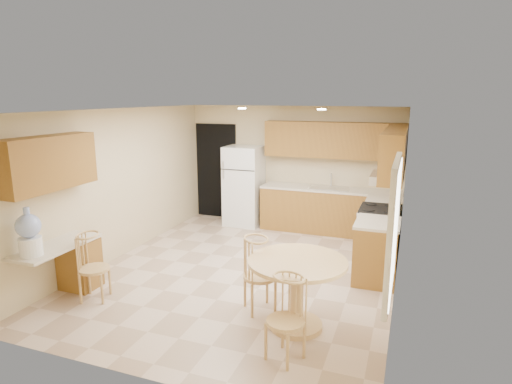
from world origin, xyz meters
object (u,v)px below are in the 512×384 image
(refrigerator, at_px, (244,186))
(chair_desk, at_px, (89,263))
(dining_table, at_px, (297,284))
(chair_table_b, at_px, (283,315))
(stove, at_px, (379,234))
(water_crock, at_px, (29,234))
(chair_table_a, at_px, (257,270))

(refrigerator, distance_m, chair_desk, 4.09)
(dining_table, distance_m, chair_table_b, 0.74)
(stove, relative_size, water_crock, 1.78)
(dining_table, xyz_separation_m, chair_table_b, (0.05, -0.74, -0.01))
(dining_table, height_order, chair_desk, chair_desk)
(chair_table_b, relative_size, chair_desk, 0.99)
(chair_desk, bearing_deg, chair_table_a, 83.55)
(water_crock, bearing_deg, chair_table_b, 0.70)
(chair_table_a, height_order, water_crock, water_crock)
(dining_table, xyz_separation_m, chair_desk, (-2.74, -0.31, -0.00))
(dining_table, relative_size, chair_table_a, 1.19)
(water_crock, bearing_deg, dining_table, 13.66)
(refrigerator, relative_size, dining_table, 1.45)
(refrigerator, height_order, stove, refrigerator)
(chair_table_a, relative_size, chair_desk, 1.07)
(chair_desk, bearing_deg, stove, 110.41)
(stove, height_order, water_crock, water_crock)
(water_crock, bearing_deg, chair_desk, 45.77)
(water_crock, bearing_deg, refrigerator, 76.85)
(chair_desk, bearing_deg, water_crock, -62.80)
(stove, xyz_separation_m, water_crock, (-3.92, -3.27, 0.58))
(chair_table_a, distance_m, chair_table_b, 1.08)
(chair_table_b, bearing_deg, stove, -80.36)
(chair_table_a, bearing_deg, chair_table_b, -4.45)
(chair_desk, relative_size, water_crock, 1.49)
(stove, relative_size, chair_table_a, 1.12)
(water_crock, bearing_deg, stove, 39.83)
(chair_table_b, xyz_separation_m, water_crock, (-3.24, -0.04, 0.50))
(refrigerator, xyz_separation_m, chair_table_a, (1.59, -3.56, -0.24))
(chair_table_a, bearing_deg, stove, 112.96)
(stove, xyz_separation_m, chair_desk, (-3.47, -2.81, 0.09))
(stove, height_order, chair_desk, stove)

